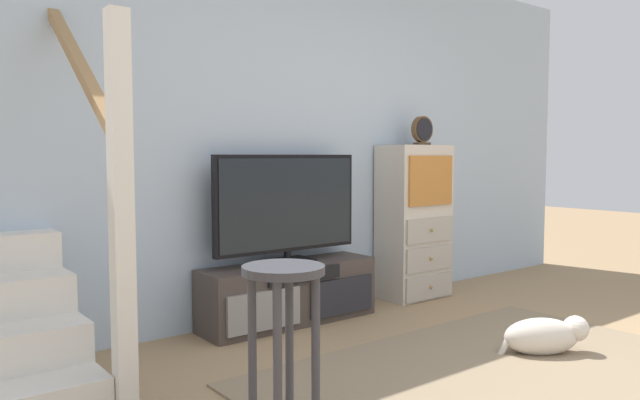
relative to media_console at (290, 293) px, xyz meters
The scene contains 8 objects.
back_wall 1.21m from the media_console, 41.71° to the left, with size 6.40×0.12×2.70m, color #A8BCD1.
area_rug 1.63m from the media_console, 79.33° to the right, with size 2.60×1.80×0.01m, color #847056.
media_console is the anchor object (origin of this frame).
television 0.61m from the media_console, 90.00° to the left, with size 1.14×0.22×0.76m.
side_cabinet 1.33m from the media_console, ahead, with size 0.58×0.38×1.26m.
desk_clock 1.76m from the media_console, ahead, with size 0.21×0.08×0.24m.
bar_stool_near 1.76m from the media_console, 125.73° to the right, with size 0.34×0.34×0.72m.
dog 1.68m from the media_console, 61.57° to the right, with size 0.49×0.41×0.23m.
Camera 1 is at (-2.67, -1.21, 1.17)m, focal length 33.81 mm.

